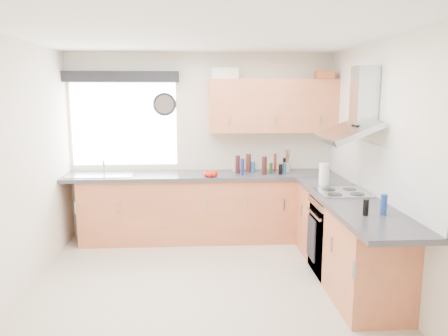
{
  "coord_description": "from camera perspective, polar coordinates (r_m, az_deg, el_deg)",
  "views": [
    {
      "loc": [
        -0.06,
        -4.2,
        2.0
      ],
      "look_at": [
        0.25,
        0.85,
        1.1
      ],
      "focal_mm": 35.0,
      "sensor_mm": 36.0,
      "label": 1
    }
  ],
  "objects": [
    {
      "name": "ground_plane",
      "position": [
        4.65,
        -2.53,
        -15.38
      ],
      "size": [
        3.6,
        3.6,
        0.0
      ],
      "primitive_type": "plane",
      "color": "beige"
    },
    {
      "name": "ceiling",
      "position": [
        4.23,
        -2.81,
        16.86
      ],
      "size": [
        3.6,
        3.6,
        0.02
      ],
      "primitive_type": "cube",
      "color": "white",
      "rests_on": "wall_back"
    },
    {
      "name": "wall_back",
      "position": [
        6.05,
        -2.91,
        2.94
      ],
      "size": [
        3.6,
        0.02,
        2.5
      ],
      "primitive_type": "cube",
      "color": "silver",
      "rests_on": "ground_plane"
    },
    {
      "name": "wall_front",
      "position": [
        2.52,
        -2.06,
        -7.23
      ],
      "size": [
        3.6,
        0.02,
        2.5
      ],
      "primitive_type": "cube",
      "color": "silver",
      "rests_on": "ground_plane"
    },
    {
      "name": "wall_left",
      "position": [
        4.61,
        -25.64,
        -0.27
      ],
      "size": [
        0.02,
        3.6,
        2.5
      ],
      "primitive_type": "cube",
      "color": "silver",
      "rests_on": "ground_plane"
    },
    {
      "name": "wall_right",
      "position": [
        4.65,
        20.09,
        0.2
      ],
      "size": [
        0.02,
        3.6,
        2.5
      ],
      "primitive_type": "cube",
      "color": "silver",
      "rests_on": "ground_plane"
    },
    {
      "name": "window",
      "position": [
        6.09,
        -12.91,
        5.59
      ],
      "size": [
        1.4,
        0.02,
        1.1
      ],
      "primitive_type": "cube",
      "color": "white",
      "rests_on": "wall_back"
    },
    {
      "name": "window_blind",
      "position": [
        5.99,
        -13.29,
        11.54
      ],
      "size": [
        1.5,
        0.18,
        0.14
      ],
      "primitive_type": "cube",
      "color": "black",
      "rests_on": "wall_back"
    },
    {
      "name": "splashback",
      "position": [
        4.93,
        18.56,
        -0.01
      ],
      "size": [
        0.01,
        3.0,
        0.54
      ],
      "primitive_type": "cube",
      "color": "white",
      "rests_on": "wall_right"
    },
    {
      "name": "base_cab_back",
      "position": [
        5.92,
        -3.78,
        -5.31
      ],
      "size": [
        3.0,
        0.58,
        0.86
      ],
      "primitive_type": "cube",
      "color": "#B15E3B",
      "rests_on": "ground_plane"
    },
    {
      "name": "base_cab_corner",
      "position": [
        6.11,
        11.44,
        -5.0
      ],
      "size": [
        0.6,
        0.6,
        0.86
      ],
      "primitive_type": "cube",
      "color": "#B15E3B",
      "rests_on": "ground_plane"
    },
    {
      "name": "base_cab_right",
      "position": [
        4.88,
        15.64,
        -9.05
      ],
      "size": [
        0.58,
        2.1,
        0.86
      ],
      "primitive_type": "cube",
      "color": "#B15E3B",
      "rests_on": "ground_plane"
    },
    {
      "name": "worktop_back",
      "position": [
        5.81,
        -2.85,
        -1.0
      ],
      "size": [
        3.6,
        0.62,
        0.05
      ],
      "primitive_type": "cube",
      "color": "#323237",
      "rests_on": "base_cab_back"
    },
    {
      "name": "worktop_right",
      "position": [
        4.62,
        16.39,
        -4.31
      ],
      "size": [
        0.62,
        2.42,
        0.05
      ],
      "primitive_type": "cube",
      "color": "#323237",
      "rests_on": "base_cab_right"
    },
    {
      "name": "sink",
      "position": [
        5.94,
        -15.8,
        -0.49
      ],
      "size": [
        0.84,
        0.46,
        0.1
      ],
      "primitive_type": null,
      "color": "#A3B1B7",
      "rests_on": "worktop_back"
    },
    {
      "name": "oven",
      "position": [
        5.02,
        14.97,
        -8.57
      ],
      "size": [
        0.56,
        0.58,
        0.85
      ],
      "primitive_type": "cube",
      "color": "black",
      "rests_on": "ground_plane"
    },
    {
      "name": "hob_plate",
      "position": [
        4.88,
        15.23,
        -3.08
      ],
      "size": [
        0.52,
        0.52,
        0.01
      ],
      "primitive_type": "cube",
      "color": "#A3B1B7",
      "rests_on": "worktop_right"
    },
    {
      "name": "extractor_hood",
      "position": [
        4.8,
        16.83,
        6.91
      ],
      "size": [
        0.52,
        0.78,
        0.66
      ],
      "primitive_type": null,
      "color": "#A3B1B7",
      "rests_on": "wall_right"
    },
    {
      "name": "upper_cabinets",
      "position": [
        5.92,
        6.39,
        8.08
      ],
      "size": [
        1.7,
        0.35,
        0.7
      ],
      "primitive_type": "cube",
      "color": "#B15E3B",
      "rests_on": "wall_back"
    },
    {
      "name": "washing_machine",
      "position": [
        5.94,
        -4.26,
        -5.5
      ],
      "size": [
        0.58,
        0.56,
        0.81
      ],
      "primitive_type": "cube",
      "rotation": [
        0.0,
        0.0,
        -0.05
      ],
      "color": "white",
      "rests_on": "ground_plane"
    },
    {
      "name": "wall_clock",
      "position": [
        6.0,
        -7.79,
        8.24
      ],
      "size": [
        0.31,
        0.04,
        0.31
      ],
      "primitive_type": "cylinder",
      "rotation": [
        1.57,
        0.0,
        0.0
      ],
      "color": "black",
      "rests_on": "wall_back"
    },
    {
      "name": "casserole",
      "position": [
        5.94,
        -0.02,
        12.22
      ],
      "size": [
        0.38,
        0.3,
        0.14
      ],
      "primitive_type": "cube",
      "rotation": [
        0.0,
        0.0,
        0.14
      ],
      "color": "white",
      "rests_on": "upper_cabinets"
    },
    {
      "name": "storage_box",
      "position": [
        5.96,
        12.94,
        11.77
      ],
      "size": [
        0.23,
        0.19,
        0.1
      ],
      "primitive_type": "cube",
      "rotation": [
        0.0,
        0.0,
        -0.03
      ],
      "color": "#AC4F29",
      "rests_on": "upper_cabinets"
    },
    {
      "name": "utensil_pot",
      "position": [
        5.97,
        8.24,
        0.07
      ],
      "size": [
        0.11,
        0.11,
        0.13
      ],
      "primitive_type": "cylinder",
      "rotation": [
        0.0,
        0.0,
        0.26
      ],
      "color": "gray",
      "rests_on": "worktop_back"
    },
    {
      "name": "kitchen_roll",
      "position": [
        5.22,
        12.93,
        -0.8
      ],
      "size": [
        0.15,
        0.15,
        0.26
      ],
      "primitive_type": "cylinder",
      "rotation": [
        0.0,
        0.0,
        0.34
      ],
      "color": "white",
      "rests_on": "worktop_right"
    },
    {
      "name": "tomato_cluster",
      "position": [
        5.6,
        -1.76,
        -0.77
      ],
      "size": [
        0.2,
        0.2,
        0.07
      ],
      "primitive_type": null,
      "rotation": [
        0.0,
        0.0,
        -0.3
      ],
      "color": "red",
      "rests_on": "worktop_back"
    },
    {
      "name": "jar_0",
      "position": [
        5.95,
        1.47,
        0.15
      ],
      "size": [
        0.06,
        0.06,
        0.13
      ],
      "primitive_type": "cylinder",
      "color": "#ABA191",
      "rests_on": "worktop_back"
    },
    {
      "name": "jar_1",
      "position": [
        5.82,
        7.94,
        -0.1
      ],
      "size": [
        0.04,
        0.04,
        0.14
      ],
      "primitive_type": "cylinder",
      "color": "navy",
      "rests_on": "worktop_back"
    },
    {
      "name": "jar_2",
      "position": [
        5.79,
        7.4,
        -0.15
      ],
      "size": [
        0.05,
        0.05,
        0.14
      ],
      "primitive_type": "cylinder",
      "color": "black",
      "rests_on": "worktop_back"
    },
    {
      "name": "jar_3",
      "position": [
        5.75,
        5.29,
        0.31
      ],
      "size": [
        0.07,
        0.07,
        0.24
      ],
      "primitive_type": "cylinder",
      "color": "#371513",
      "rests_on": "worktop_back"
    },
    {
      "name": "jar_4",
      "position": [
        5.91,
        3.2,
        0.65
      ],
      "size": [
        0.07,
        0.07,
        0.25
      ],
      "primitive_type": "cylinder",
      "color": "#491D1A",
      "rests_on": "worktop_back"
    },
    {
      "name": "jar_5",
      "position": [
        5.84,
        6.17,
        -0.03
      ],
      "size": [
        0.04,
        0.04,
        0.14
      ],
      "primitive_type": "cylinder",
      "color": "#1D3F16",
      "rests_on": "worktop_back"
    },
    {
      "name": "jar_6",
      "position": [
        5.71,
        2.41,
        0.15
      ],
      "size": [
        0.05,
        0.05,
        0.21
      ],
      "primitive_type": "cylinder",
      "color": "navy",
      "rests_on": "worktop_back"
    },
    {
      "name": "jar_7",
      "position": [
        5.96,
        6.7,
        0.69
      ],
      "size": [
        0.04,
        0.04,
        0.25
      ],
      "primitive_type": "cylinder",
      "color": "maroon",
      "rests_on": "worktop_back"
    },
    {
      "name": "jar_8",
      "position": [
        6.1,
        7.91,
        0.51
      ],
      "size": [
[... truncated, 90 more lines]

